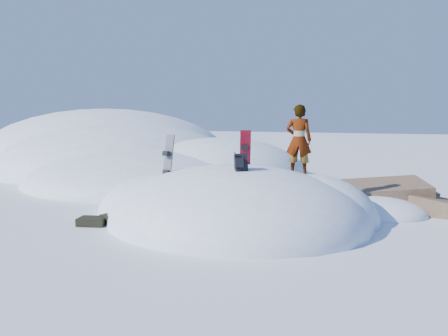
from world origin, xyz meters
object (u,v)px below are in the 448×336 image
(snowboard_dark, at_px, (167,165))
(person, at_px, (299,140))
(snowboard_red, at_px, (245,158))
(backpack, at_px, (241,163))

(snowboard_dark, relative_size, person, 0.91)
(snowboard_red, relative_size, person, 0.84)
(snowboard_red, xyz_separation_m, backpack, (0.36, -1.40, 0.02))
(snowboard_red, xyz_separation_m, person, (1.47, 0.10, 0.52))
(snowboard_dark, bearing_deg, person, 40.80)
(snowboard_red, distance_m, backpack, 1.45)
(snowboard_dark, height_order, backpack, snowboard_dark)
(snowboard_dark, xyz_separation_m, person, (3.34, 1.13, 0.70))
(backpack, distance_m, person, 1.93)
(snowboard_red, relative_size, snowboard_dark, 0.93)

